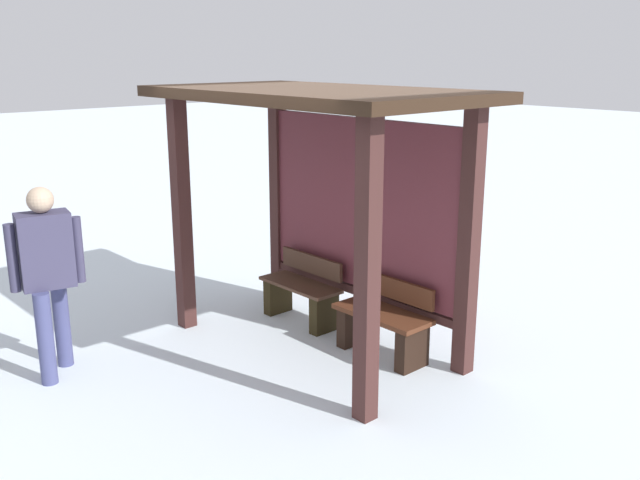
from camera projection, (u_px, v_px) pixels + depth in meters
ground_plane at (314, 346)px, 6.86m from camera, size 60.00×60.00×0.00m
bus_shelter at (329, 156)px, 6.51m from camera, size 3.14×1.78×2.48m
bench_left_inside at (302, 293)px, 7.43m from camera, size 0.95×0.37×0.71m
bench_center_inside at (384, 324)px, 6.58m from camera, size 0.95×0.41×0.72m
person_walking at (47, 267)px, 6.02m from camera, size 0.44×0.63×1.70m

